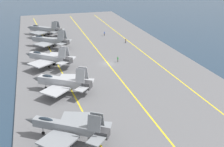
{
  "coord_description": "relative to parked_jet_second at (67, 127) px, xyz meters",
  "views": [
    {
      "loc": [
        -77.49,
        21.18,
        30.06
      ],
      "look_at": [
        -13.9,
        2.71,
        2.9
      ],
      "focal_mm": 45.0,
      "sensor_mm": 36.0,
      "label": 1
    }
  ],
  "objects": [
    {
      "name": "ground_plane",
      "position": [
        35.41,
        -17.08,
        -2.96
      ],
      "size": [
        2000.0,
        2000.0,
        0.0
      ],
      "primitive_type": "plane",
      "color": "#23384C"
    },
    {
      "name": "carrier_deck",
      "position": [
        35.41,
        -17.08,
        -2.76
      ],
      "size": [
        175.53,
        52.91,
        0.4
      ],
      "primitive_type": "cube",
      "color": "slate",
      "rests_on": "ground"
    },
    {
      "name": "deck_stripe_foul_line",
      "position": [
        35.41,
        -31.63,
        -2.56
      ],
      "size": [
        157.97,
        1.74,
        0.01
      ],
      "primitive_type": "cube",
      "rotation": [
        0.0,
        0.0,
        0.01
      ],
      "color": "yellow",
      "rests_on": "carrier_deck"
    },
    {
      "name": "deck_stripe_centerline",
      "position": [
        35.41,
        -17.08,
        -2.56
      ],
      "size": [
        157.97,
        0.36,
        0.01
      ],
      "primitive_type": "cube",
      "color": "yellow",
      "rests_on": "carrier_deck"
    },
    {
      "name": "deck_stripe_edge_line",
      "position": [
        35.41,
        -2.53,
        -2.56
      ],
      "size": [
        157.65,
        10.78,
        0.01
      ],
      "primitive_type": "cube",
      "rotation": [
        0.0,
        0.0,
        0.07
      ],
      "color": "yellow",
      "rests_on": "carrier_deck"
    },
    {
      "name": "parked_jet_second",
      "position": [
        0.0,
        0.0,
        0.0
      ],
      "size": [
        13.17,
        15.47,
        6.11
      ],
      "color": "gray",
      "rests_on": "carrier_deck"
    },
    {
      "name": "parked_jet_third",
      "position": [
        19.84,
        -1.46,
        -0.08
      ],
      "size": [
        13.27,
        15.0,
        6.71
      ],
      "color": "#A8AAAF",
      "rests_on": "carrier_deck"
    },
    {
      "name": "parked_jet_fourth",
      "position": [
        38.34,
        0.28,
        0.09
      ],
      "size": [
        14.13,
        15.02,
        6.5
      ],
      "color": "#A8AAAF",
      "rests_on": "carrier_deck"
    },
    {
      "name": "parked_jet_fifth",
      "position": [
        57.66,
        -1.35,
        0.08
      ],
      "size": [
        13.64,
        15.48,
        6.75
      ],
      "color": "gray",
      "rests_on": "carrier_deck"
    },
    {
      "name": "parked_jet_sixth",
      "position": [
        75.43,
        -0.77,
        0.06
      ],
      "size": [
        14.37,
        15.65,
        6.37
      ],
      "color": "gray",
      "rests_on": "carrier_deck"
    },
    {
      "name": "crew_blue_vest",
      "position": [
        68.18,
        -24.62,
        -1.57
      ],
      "size": [
        0.46,
        0.42,
        1.8
      ],
      "color": "#383328",
      "rests_on": "carrier_deck"
    },
    {
      "name": "crew_brown_vest",
      "position": [
        55.35,
        -29.6,
        -1.64
      ],
      "size": [
        0.45,
        0.45,
        1.68
      ],
      "color": "#232328",
      "rests_on": "carrier_deck"
    },
    {
      "name": "crew_green_vest",
      "position": [
        35.96,
        -20.43,
        -1.61
      ],
      "size": [
        0.42,
        0.46,
        1.73
      ],
      "color": "#4C473D",
      "rests_on": "carrier_deck"
    }
  ]
}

